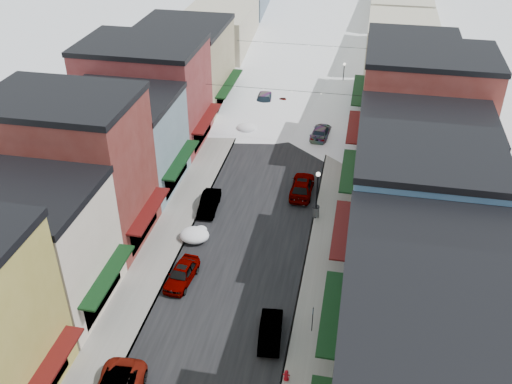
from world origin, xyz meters
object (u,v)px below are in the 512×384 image
at_px(car_dark_hatch, 209,203).
at_px(streetlamp_near, 317,189).
at_px(car_green_sedan, 271,330).
at_px(fire_hydrant, 286,375).
at_px(car_silver_sedan, 182,274).
at_px(trash_can, 316,211).

bearing_deg(car_dark_hatch, streetlamp_near, -1.29).
relative_size(car_dark_hatch, streetlamp_near, 0.91).
relative_size(car_green_sedan, fire_hydrant, 5.40).
bearing_deg(car_green_sedan, car_silver_sedan, -35.43).
bearing_deg(car_green_sedan, fire_hydrant, 109.43).
xyz_separation_m(fire_hydrant, trash_can, (-0.12, 17.90, 0.19)).
xyz_separation_m(fire_hydrant, streetlamp_near, (-0.12, 17.76, 2.53)).
height_order(car_green_sedan, trash_can, car_green_sedan).
bearing_deg(car_dark_hatch, trash_can, -0.48).
distance_m(car_silver_sedan, car_dark_hatch, 9.77).
height_order(car_silver_sedan, car_dark_hatch, car_silver_sedan).
bearing_deg(trash_can, car_dark_hatch, -176.87).
relative_size(fire_hydrant, streetlamp_near, 0.17).
relative_size(car_silver_sedan, streetlamp_near, 0.91).
relative_size(car_silver_sedan, car_green_sedan, 1.00).
distance_m(car_silver_sedan, fire_hydrant, 11.87).
distance_m(car_silver_sedan, streetlamp_near, 13.74).
xyz_separation_m(car_dark_hatch, trash_can, (9.50, 0.52, 0.00)).
bearing_deg(trash_can, car_green_sedan, -95.72).
bearing_deg(streetlamp_near, car_green_sedan, -95.77).
relative_size(car_dark_hatch, car_green_sedan, 1.01).
height_order(fire_hydrant, streetlamp_near, streetlamp_near).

